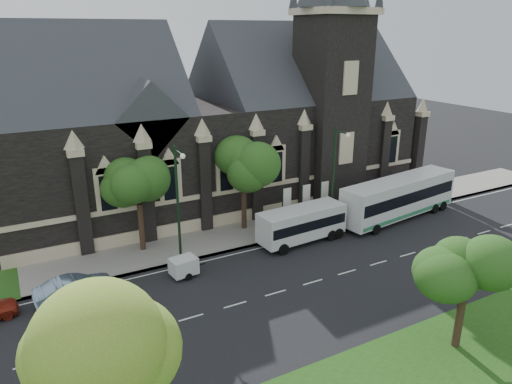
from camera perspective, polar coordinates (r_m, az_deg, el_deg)
ground at (r=32.30m, az=2.37°, el=-12.06°), size 160.00×160.00×0.00m
sidewalk at (r=39.77m, az=-4.65°, el=-5.71°), size 80.00×5.00×0.15m
museum at (r=47.46m, az=-3.81°, el=8.66°), size 40.00×17.70×29.90m
tree_park_near at (r=18.28m, az=-16.13°, el=-15.93°), size 4.42×4.42×8.56m
tree_park_east at (r=27.75m, az=24.02°, el=-8.49°), size 3.40×3.40×6.28m
tree_walk_right at (r=40.10m, az=-1.37°, el=3.31°), size 4.08×4.08×7.80m
tree_walk_left at (r=37.08m, az=-13.86°, el=1.30°), size 3.91×3.91×7.64m
street_lamp_near at (r=40.88m, az=9.49°, el=2.33°), size 0.36×1.88×9.00m
street_lamp_mid at (r=34.46m, az=-9.32°, el=-0.83°), size 0.36×1.88×9.00m
banner_flag_left at (r=41.19m, az=3.57°, el=-1.31°), size 0.90×0.10×4.00m
banner_flag_center at (r=42.22m, az=5.88°, el=-0.86°), size 0.90×0.10×4.00m
banner_flag_right at (r=43.32m, az=8.07°, el=-0.43°), size 0.90×0.10×4.00m
tour_coach at (r=45.45m, az=16.84°, el=-0.58°), size 13.22×4.45×3.78m
shuttle_bus at (r=38.96m, az=5.55°, el=-3.70°), size 7.69×3.08×2.91m
box_trailer at (r=34.26m, az=-8.70°, el=-8.82°), size 2.70×1.59×1.40m
sedan at (r=33.21m, az=-20.95°, el=-10.87°), size 5.10×2.17×1.64m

